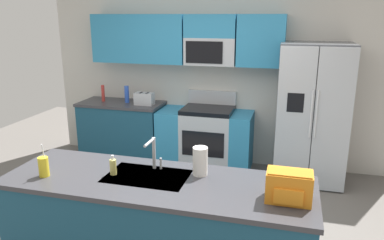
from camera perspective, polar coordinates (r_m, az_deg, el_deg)
name	(u,v)px	position (r m, az deg, el deg)	size (l,w,h in m)	color
ground_plane	(175,231)	(4.12, -2.62, -16.45)	(9.00, 9.00, 0.00)	#66605B
kitchen_wall_unit	(208,65)	(5.58, 2.40, 8.29)	(5.20, 0.43, 2.60)	beige
back_counter	(123,130)	(5.96, -10.48, -1.55)	(1.27, 0.63, 0.90)	navy
range_oven	(205,138)	(5.53, 2.01, -2.72)	(1.36, 0.61, 1.10)	#B7BABF
refrigerator	(312,114)	(5.20, 17.75, 0.87)	(0.90, 0.76, 1.85)	#4C4F54
island_counter	(158,228)	(3.30, -5.23, -16.07)	(2.53, 0.84, 0.90)	navy
toaster	(144,99)	(5.61, -7.24, 3.23)	(0.28, 0.16, 0.18)	#B7BABF
pepper_mill	(103,93)	(5.95, -13.35, 3.98)	(0.05, 0.05, 0.25)	#B2332D
bottle_blue	(127,94)	(5.79, -9.87, 3.87)	(0.07, 0.07, 0.25)	blue
sink_faucet	(153,151)	(3.22, -5.88, -4.73)	(0.08, 0.21, 0.28)	#B7BABF
drink_cup_yellow	(44,167)	(3.34, -21.60, -6.59)	(0.08, 0.08, 0.28)	yellow
soap_dispenser	(113,167)	(3.22, -11.89, -6.96)	(0.06, 0.06, 0.17)	#D8CC66
paper_towel_roll	(200,161)	(3.12, 1.25, -6.26)	(0.12, 0.12, 0.24)	white
backpack	(289,186)	(2.79, 14.51, -9.65)	(0.32, 0.22, 0.23)	orange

